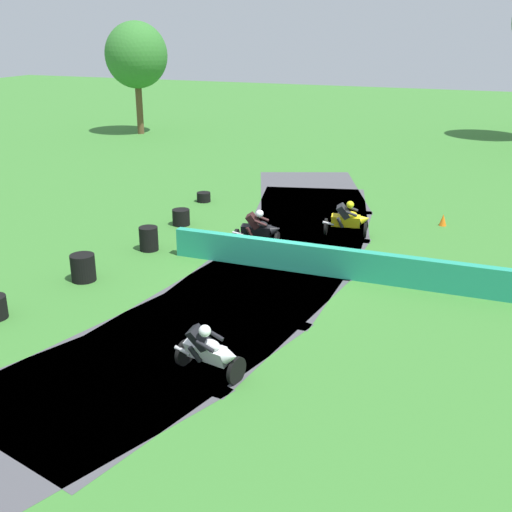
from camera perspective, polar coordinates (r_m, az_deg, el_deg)
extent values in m
plane|color=#38752D|center=(19.79, 1.72, -1.06)|extent=(120.00, 120.00, 0.00)
cube|color=#47474C|center=(13.24, -21.18, -14.11)|extent=(6.91, 8.70, 0.01)
cube|color=#47474C|center=(14.78, -10.08, -9.15)|extent=(6.18, 8.46, 0.01)
cube|color=#47474C|center=(17.05, -2.70, -4.67)|extent=(5.35, 8.10, 0.01)
cube|color=#47474C|center=(19.79, 1.72, -1.05)|extent=(4.45, 7.61, 0.01)
cube|color=#47474C|center=(22.79, 4.06, 1.81)|extent=(5.35, 8.09, 0.01)
cube|color=#47474C|center=(25.91, 4.95, 4.06)|extent=(6.17, 8.46, 0.01)
cube|color=#47474C|center=(29.09, 4.85, 5.85)|extent=(6.90, 8.70, 0.01)
cube|color=#239375|center=(18.66, 16.34, -1.77)|extent=(16.72, 0.31, 0.90)
cylinder|color=black|center=(13.60, -1.77, -10.22)|extent=(0.25, 0.77, 0.77)
cylinder|color=black|center=(14.36, -6.39, -8.60)|extent=(0.25, 0.77, 0.77)
cube|color=silver|center=(13.76, -4.43, -8.54)|extent=(1.06, 0.60, 0.47)
ellipsoid|color=silver|center=(13.49, -4.07, -7.98)|extent=(0.50, 0.43, 0.32)
cone|color=silver|center=(13.32, -2.21, -8.98)|extent=(0.46, 0.46, 0.49)
cylinder|color=#B2B2B7|center=(14.10, -6.58, -8.41)|extent=(0.42, 0.18, 0.18)
cube|color=black|center=(13.55, -5.07, -7.32)|extent=(0.56, 0.44, 0.63)
sphere|color=white|center=(13.24, -4.61, -6.70)|extent=(0.26, 0.26, 0.26)
cylinder|color=black|center=(13.47, -3.71, -7.05)|extent=(0.44, 0.15, 0.25)
cylinder|color=black|center=(13.29, -4.59, -8.06)|extent=(0.44, 0.15, 0.25)
cylinder|color=black|center=(13.94, -4.61, -7.79)|extent=(0.31, 0.22, 0.42)
cylinder|color=black|center=(13.76, -5.48, -8.77)|extent=(0.31, 0.22, 0.42)
cylinder|color=black|center=(21.35, 1.89, 1.40)|extent=(0.19, 0.70, 0.70)
cylinder|color=black|center=(21.65, -1.75, 1.66)|extent=(0.19, 0.70, 0.70)
cube|color=black|center=(21.35, 0.02, 2.24)|extent=(1.04, 0.49, 0.44)
ellipsoid|color=black|center=(21.19, 0.47, 2.83)|extent=(0.48, 0.38, 0.29)
cone|color=black|center=(21.16, 1.81, 2.40)|extent=(0.43, 0.40, 0.45)
cylinder|color=#B2B2B7|center=(21.42, -1.61, 2.01)|extent=(0.42, 0.17, 0.17)
cube|color=#331919|center=(21.19, -0.23, 3.17)|extent=(0.53, 0.42, 0.61)
sphere|color=white|center=(21.02, 0.33, 3.82)|extent=(0.26, 0.26, 0.26)
cylinder|color=#331919|center=(21.28, 0.61, 3.40)|extent=(0.43, 0.18, 0.24)
cylinder|color=#331919|center=(20.96, 0.41, 2.96)|extent=(0.43, 0.18, 0.24)
cylinder|color=#331919|center=(21.53, -0.34, 2.54)|extent=(0.27, 0.20, 0.42)
cylinder|color=#331919|center=(21.22, -0.56, 2.10)|extent=(0.27, 0.20, 0.42)
cylinder|color=black|center=(22.87, 9.76, 2.38)|extent=(0.20, 0.74, 0.73)
cylinder|color=black|center=(22.96, 6.27, 2.63)|extent=(0.20, 0.74, 0.73)
cube|color=yellow|center=(22.74, 8.03, 3.15)|extent=(1.05, 0.52, 0.46)
ellipsoid|color=yellow|center=(22.60, 8.51, 3.68)|extent=(0.49, 0.40, 0.30)
cone|color=yellow|center=(22.65, 9.76, 3.28)|extent=(0.43, 0.42, 0.47)
cylinder|color=#B2B2B7|center=(22.73, 6.49, 2.92)|extent=(0.42, 0.18, 0.18)
cube|color=#28282D|center=(22.55, 7.86, 3.99)|extent=(0.52, 0.44, 0.62)
sphere|color=yellow|center=(22.40, 8.43, 4.57)|extent=(0.26, 0.26, 0.26)
cylinder|color=#28282D|center=(22.68, 8.61, 4.23)|extent=(0.43, 0.20, 0.24)
cylinder|color=#28282D|center=(22.37, 8.53, 3.76)|extent=(0.43, 0.20, 0.24)
cylinder|color=#28282D|center=(22.90, 7.63, 3.45)|extent=(0.27, 0.23, 0.42)
cylinder|color=#28282D|center=(22.59, 7.54, 2.99)|extent=(0.27, 0.23, 0.42)
cylinder|color=black|center=(19.47, -15.15, -1.84)|extent=(0.72, 0.72, 0.20)
cylinder|color=black|center=(19.40, -15.20, -1.29)|extent=(0.72, 0.72, 0.20)
cylinder|color=black|center=(19.33, -15.25, -0.74)|extent=(0.72, 0.72, 0.20)
cylinder|color=black|center=(19.26, -15.31, -0.18)|extent=(0.72, 0.72, 0.20)
cylinder|color=black|center=(21.60, -9.54, 0.79)|extent=(0.63, 0.63, 0.20)
cylinder|color=black|center=(21.53, -9.57, 1.29)|extent=(0.63, 0.63, 0.20)
cylinder|color=black|center=(21.47, -9.60, 1.80)|extent=(0.63, 0.63, 0.20)
cylinder|color=black|center=(21.41, -9.63, 2.31)|extent=(0.63, 0.63, 0.20)
cylinder|color=black|center=(24.13, -6.70, 3.01)|extent=(0.65, 0.65, 0.20)
cylinder|color=black|center=(24.08, -6.72, 3.47)|extent=(0.65, 0.65, 0.20)
cylinder|color=black|center=(24.02, -6.74, 3.92)|extent=(0.65, 0.65, 0.20)
cylinder|color=black|center=(27.25, -4.70, 5.08)|extent=(0.58, 0.58, 0.20)
cylinder|color=black|center=(27.20, -4.71, 5.49)|extent=(0.58, 0.58, 0.20)
cone|color=orange|center=(24.86, 16.40, 3.12)|extent=(0.28, 0.28, 0.44)
cylinder|color=brown|center=(44.96, -10.39, 12.89)|extent=(0.44, 0.44, 3.42)
ellipsoid|color=#33752D|center=(44.67, -10.67, 17.28)|extent=(4.09, 4.09, 4.30)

